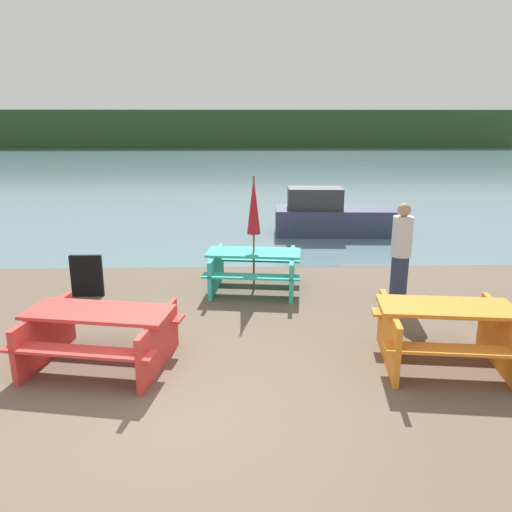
{
  "coord_description": "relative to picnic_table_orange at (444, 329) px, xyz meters",
  "views": [
    {
      "loc": [
        0.77,
        -4.59,
        3.03
      ],
      "look_at": [
        0.99,
        3.33,
        0.85
      ],
      "focal_mm": 35.0,
      "sensor_mm": 36.0,
      "label": 1
    }
  ],
  "objects": [
    {
      "name": "umbrella_crimson",
      "position": [
        -2.33,
        2.97,
        1.07
      ],
      "size": [
        0.24,
        0.24,
        2.08
      ],
      "color": "brown",
      "rests_on": "ground_plane"
    },
    {
      "name": "boat",
      "position": [
        -0.1,
        7.53,
        -0.0
      ],
      "size": [
        3.35,
        1.38,
        1.26
      ],
      "rotation": [
        0.0,
        0.0,
        -0.05
      ],
      "color": "#333856",
      "rests_on": "water"
    },
    {
      "name": "person",
      "position": [
        0.14,
        2.31,
        0.38
      ],
      "size": [
        0.34,
        0.34,
        1.7
      ],
      "color": "#283351",
      "rests_on": "ground_plane"
    },
    {
      "name": "far_treeline",
      "position": [
        -3.3,
        49.38,
        1.52
      ],
      "size": [
        80.0,
        1.6,
        4.0
      ],
      "color": "#284723",
      "rests_on": "water"
    },
    {
      "name": "ground_plane",
      "position": [
        -3.3,
        -1.14,
        -0.48
      ],
      "size": [
        60.0,
        60.0,
        0.0
      ],
      "primitive_type": "plane",
      "color": "brown"
    },
    {
      "name": "picnic_table_orange",
      "position": [
        0.0,
        0.0,
        0.0
      ],
      "size": [
        1.81,
        1.57,
        0.8
      ],
      "rotation": [
        0.0,
        0.0,
        -0.12
      ],
      "color": "orange",
      "rests_on": "ground_plane"
    },
    {
      "name": "signboard",
      "position": [
        -5.27,
        2.69,
        -0.1
      ],
      "size": [
        0.55,
        0.08,
        0.75
      ],
      "color": "black",
      "rests_on": "ground_plane"
    },
    {
      "name": "water",
      "position": [
        -3.3,
        29.38,
        -0.48
      ],
      "size": [
        60.0,
        50.0,
        0.0
      ],
      "color": "slate",
      "rests_on": "ground_plane"
    },
    {
      "name": "picnic_table_red",
      "position": [
        -4.33,
        0.12,
        -0.03
      ],
      "size": [
        2.01,
        1.67,
        0.73
      ],
      "rotation": [
        0.0,
        0.0,
        -0.17
      ],
      "color": "red",
      "rests_on": "ground_plane"
    },
    {
      "name": "picnic_table_teal",
      "position": [
        -2.33,
        2.97,
        -0.04
      ],
      "size": [
        1.83,
        1.57,
        0.72
      ],
      "rotation": [
        0.0,
        0.0,
        -0.12
      ],
      "color": "#33B7A8",
      "rests_on": "ground_plane"
    }
  ]
}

